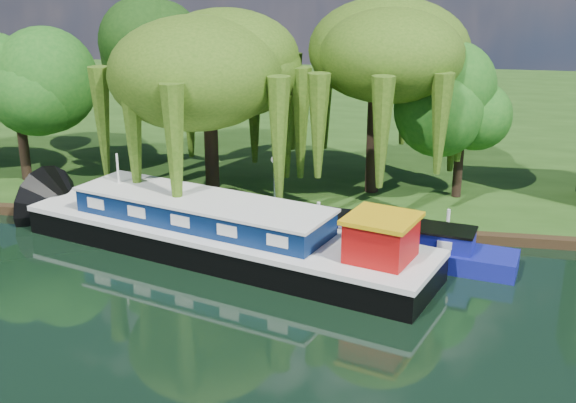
# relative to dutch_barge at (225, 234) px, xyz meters

# --- Properties ---
(ground) EXTENTS (120.00, 120.00, 0.00)m
(ground) POSITION_rel_dutch_barge_xyz_m (0.61, -4.80, -0.99)
(ground) COLOR black
(far_bank) EXTENTS (120.00, 52.00, 0.45)m
(far_bank) POSITION_rel_dutch_barge_xyz_m (0.61, 29.20, -0.77)
(far_bank) COLOR #1E4011
(far_bank) RESTS_ON ground
(dutch_barge) EXTENTS (19.34, 10.20, 4.01)m
(dutch_barge) POSITION_rel_dutch_barge_xyz_m (0.00, 0.00, 0.00)
(dutch_barge) COLOR black
(dutch_barge) RESTS_ON ground
(narrowboat) EXTENTS (12.31, 4.57, 1.77)m
(narrowboat) POSITION_rel_dutch_barge_xyz_m (6.34, 1.21, -0.36)
(narrowboat) COLOR navy
(narrowboat) RESTS_ON ground
(willow_left) EXTENTS (7.58, 7.58, 9.08)m
(willow_left) POSITION_rel_dutch_barge_xyz_m (-2.18, 5.97, 6.05)
(willow_left) COLOR black
(willow_left) RESTS_ON far_bank
(willow_right) EXTENTS (7.52, 7.52, 9.15)m
(willow_right) POSITION_rel_dutch_barge_xyz_m (5.80, 8.80, 6.14)
(willow_right) COLOR black
(willow_right) RESTS_ON far_bank
(tree_far_left) EXTENTS (5.02, 5.02, 8.09)m
(tree_far_left) POSITION_rel_dutch_barge_xyz_m (-13.55, 7.79, 5.00)
(tree_far_left) COLOR black
(tree_far_left) RESTS_ON far_bank
(tree_far_mid) EXTENTS (5.45, 5.45, 8.93)m
(tree_far_mid) POSITION_rel_dutch_barge_xyz_m (-6.49, 12.80, 5.61)
(tree_far_mid) COLOR black
(tree_far_mid) RESTS_ON far_bank
(tree_far_right) EXTENTS (4.18, 4.18, 6.84)m
(tree_far_right) POSITION_rel_dutch_barge_xyz_m (10.24, 8.69, 4.18)
(tree_far_right) COLOR black
(tree_far_right) RESTS_ON far_bank
(lamppost) EXTENTS (0.36, 0.36, 2.56)m
(lamppost) POSITION_rel_dutch_barge_xyz_m (1.11, 5.70, 1.43)
(lamppost) COLOR silver
(lamppost) RESTS_ON far_bank
(mooring_posts) EXTENTS (19.16, 0.16, 1.00)m
(mooring_posts) POSITION_rel_dutch_barge_xyz_m (0.11, 3.60, -0.04)
(mooring_posts) COLOR silver
(mooring_posts) RESTS_ON far_bank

